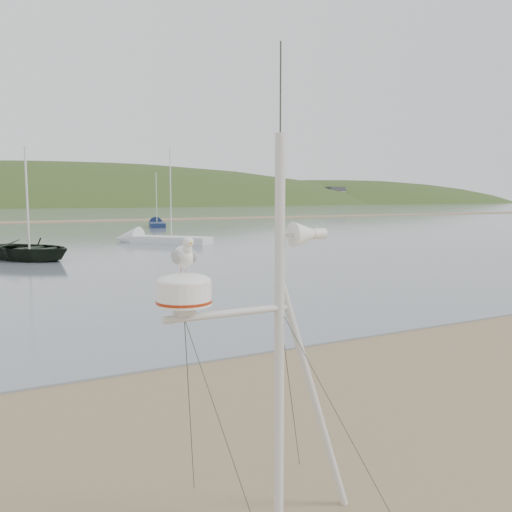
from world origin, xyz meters
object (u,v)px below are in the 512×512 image
mast_rig (276,420)px  sailboat_blue_far (156,224)px  boat_dark (27,207)px  sailboat_white_near (146,239)px

mast_rig → sailboat_blue_far: sailboat_blue_far is taller
boat_dark → sailboat_white_near: (8.44, 7.52, -2.46)m
mast_rig → sailboat_white_near: size_ratio=0.64×
sailboat_white_near → sailboat_blue_far: bearing=70.6°
boat_dark → sailboat_white_near: sailboat_white_near is taller
mast_rig → sailboat_white_near: sailboat_white_near is taller
mast_rig → boat_dark: size_ratio=0.86×
boat_dark → sailboat_blue_far: size_ratio=0.82×
mast_rig → sailboat_blue_far: 56.79m
sailboat_white_near → sailboat_blue_far: (7.47, 21.21, 0.00)m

